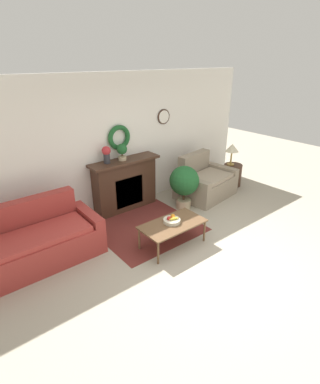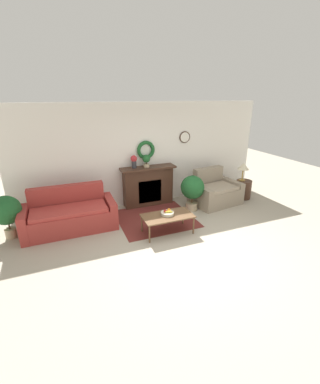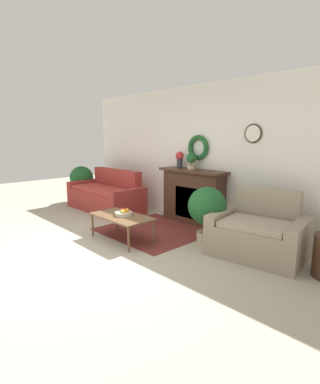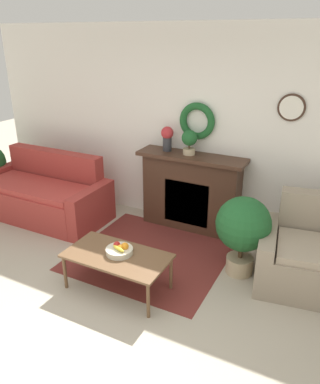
{
  "view_description": "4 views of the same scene",
  "coord_description": "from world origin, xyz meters",
  "views": [
    {
      "loc": [
        -2.98,
        -2.4,
        2.93
      ],
      "look_at": [
        0.2,
        1.55,
        0.64
      ],
      "focal_mm": 28.0,
      "sensor_mm": 36.0,
      "label": 1
    },
    {
      "loc": [
        -2.14,
        -3.76,
        2.85
      ],
      "look_at": [
        -0.12,
        1.26,
        0.8
      ],
      "focal_mm": 24.0,
      "sensor_mm": 36.0,
      "label": 2
    },
    {
      "loc": [
        3.78,
        -2.04,
        1.72
      ],
      "look_at": [
        0.0,
        1.57,
        0.74
      ],
      "focal_mm": 28.0,
      "sensor_mm": 36.0,
      "label": 3
    },
    {
      "loc": [
        1.79,
        -1.96,
        2.55
      ],
      "look_at": [
        0.0,
        1.54,
        0.88
      ],
      "focal_mm": 35.0,
      "sensor_mm": 36.0,
      "label": 4
    }
  ],
  "objects": [
    {
      "name": "coffee_table",
      "position": [
        -0.13,
        0.81,
        0.38
      ],
      "size": [
        1.1,
        0.58,
        0.42
      ],
      "color": "brown",
      "rests_on": "ground_plane"
    },
    {
      "name": "fireplace",
      "position": [
        0.01,
        2.47,
        0.54
      ],
      "size": [
        1.47,
        0.41,
        1.07
      ],
      "color": "#42281C",
      "rests_on": "ground_plane"
    },
    {
      "name": "side_table_by_loveseat",
      "position": [
        2.75,
        1.86,
        0.27
      ],
      "size": [
        0.44,
        0.44,
        0.54
      ],
      "color": "#42281C",
      "rests_on": "ground_plane"
    },
    {
      "name": "vase_on_mantel_left",
      "position": [
        -0.36,
        2.47,
        1.27
      ],
      "size": [
        0.17,
        0.17,
        0.33
      ],
      "color": "#2D2D33",
      "rests_on": "fireplace"
    },
    {
      "name": "floor_rug",
      "position": [
        -0.13,
        1.56,
        0.0
      ],
      "size": [
        1.8,
        1.68,
        0.01
      ],
      "color": "maroon",
      "rests_on": "ground_plane"
    },
    {
      "name": "potted_plant_floor_by_loveseat",
      "position": [
        0.95,
        1.69,
        0.59
      ],
      "size": [
        0.61,
        0.61,
        0.93
      ],
      "color": "tan",
      "rests_on": "ground_plane"
    },
    {
      "name": "loveseat_right",
      "position": [
        1.77,
        1.87,
        0.32
      ],
      "size": [
        1.4,
        1.1,
        0.94
      ],
      "rotation": [
        0.0,
        0.0,
        0.15
      ],
      "color": "gray",
      "rests_on": "ground_plane"
    },
    {
      "name": "table_lamp",
      "position": [
        2.69,
        1.91,
        0.94
      ],
      "size": [
        0.32,
        0.32,
        0.52
      ],
      "color": "#B28E42",
      "rests_on": "side_table_by_loveseat"
    },
    {
      "name": "couch_left",
      "position": [
        -2.08,
        1.81,
        0.33
      ],
      "size": [
        2.0,
        0.91,
        0.94
      ],
      "rotation": [
        0.0,
        0.0,
        0.0
      ],
      "color": "#9E332D",
      "rests_on": "ground_plane"
    },
    {
      "name": "ground_plane",
      "position": [
        0.0,
        0.0,
        0.0
      ],
      "size": [
        16.0,
        16.0,
        0.0
      ],
      "primitive_type": "plane",
      "color": "#ADA38E"
    },
    {
      "name": "wall_back",
      "position": [
        0.0,
        2.67,
        1.35
      ],
      "size": [
        6.8,
        0.16,
        2.7
      ],
      "color": "white",
      "rests_on": "ground_plane"
    },
    {
      "name": "fruit_bowl",
      "position": [
        -0.11,
        0.85,
        0.46
      ],
      "size": [
        0.29,
        0.29,
        0.12
      ],
      "color": "beige",
      "rests_on": "coffee_table"
    },
    {
      "name": "potted_plant_on_mantel",
      "position": [
        -0.03,
        2.45,
        1.26
      ],
      "size": [
        0.21,
        0.21,
        0.33
      ],
      "color": "tan",
      "rests_on": "fireplace"
    }
  ]
}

